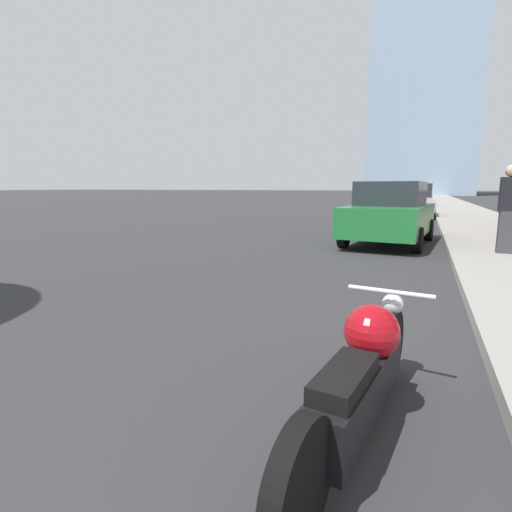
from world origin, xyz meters
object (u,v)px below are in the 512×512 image
at_px(parked_car_blue, 419,192).
at_px(parked_car_red, 418,197).
at_px(pedestrian, 508,207).
at_px(motorcycle, 361,377).
at_px(parked_car_silver, 415,200).
at_px(parked_car_black, 416,194).
at_px(parked_car_green, 390,213).

bearing_deg(parked_car_blue, parked_car_red, -90.58).
height_order(parked_car_red, pedestrian, pedestrian).
height_order(motorcycle, parked_car_silver, parked_car_silver).
xyz_separation_m(parked_car_red, parked_car_blue, (-0.21, 24.06, 0.06)).
height_order(parked_car_silver, parked_car_black, parked_car_silver).
height_order(parked_car_black, pedestrian, pedestrian).
xyz_separation_m(parked_car_green, pedestrian, (2.43, -1.63, 0.28)).
height_order(parked_car_green, pedestrian, pedestrian).
relative_size(parked_car_red, pedestrian, 2.43).
bearing_deg(parked_car_silver, parked_car_blue, 87.16).
relative_size(parked_car_silver, parked_car_black, 1.01).
relative_size(parked_car_black, parked_car_blue, 0.98).
distance_m(parked_car_black, parked_car_blue, 12.84).
bearing_deg(parked_car_blue, parked_car_black, -91.72).
height_order(parked_car_red, parked_car_blue, parked_car_blue).
relative_size(parked_car_silver, parked_car_red, 0.96).
bearing_deg(motorcycle, pedestrian, 83.23).
distance_m(motorcycle, parked_car_silver, 19.93).
bearing_deg(parked_car_green, parked_car_red, 94.82).
xyz_separation_m(motorcycle, parked_car_silver, (-0.14, 19.92, 0.47)).
relative_size(motorcycle, parked_car_blue, 0.52).
distance_m(parked_car_silver, parked_car_black, 22.03).
distance_m(parked_car_green, parked_car_black, 33.01).
xyz_separation_m(parked_car_silver, parked_car_red, (-0.01, 10.80, -0.04)).
bearing_deg(pedestrian, parked_car_green, 146.09).
bearing_deg(parked_car_red, parked_car_blue, 88.10).
xyz_separation_m(parked_car_green, parked_car_red, (0.38, 21.78, -0.01)).
distance_m(parked_car_green, parked_car_blue, 45.84).
distance_m(motorcycle, parked_car_blue, 54.79).
height_order(parked_car_green, parked_car_blue, parked_car_blue).
bearing_deg(parked_car_red, parked_car_silver, -92.36).
height_order(parked_car_silver, parked_car_red, parked_car_silver).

